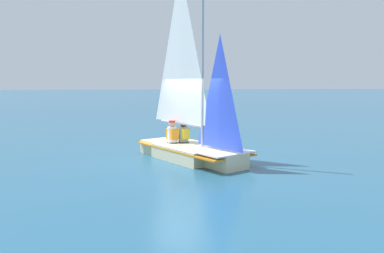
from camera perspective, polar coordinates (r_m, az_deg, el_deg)
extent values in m
plane|color=#235675|center=(11.74, 0.00, -5.01)|extent=(260.00, 260.00, 0.00)
cube|color=beige|center=(11.70, 0.00, -3.97)|extent=(2.73, 2.47, 0.43)
cube|color=beige|center=(10.50, 5.30, -5.22)|extent=(1.24, 1.22, 0.43)
cube|color=beige|center=(12.97, -4.27, -2.94)|extent=(1.47, 1.64, 0.43)
cube|color=orange|center=(11.67, 0.00, -3.31)|extent=(4.28, 3.31, 0.05)
cube|color=silver|center=(10.80, 3.62, -3.60)|extent=(2.31, 2.16, 0.04)
cylinder|color=#B7B7BC|center=(11.13, 1.62, 11.17)|extent=(0.08, 0.08, 5.64)
cylinder|color=#B7B7BC|center=(12.05, -1.74, 0.50)|extent=(1.98, 1.12, 0.07)
pyramid|color=white|center=(12.04, -1.78, 12.17)|extent=(1.88, 1.05, 4.84)
pyramid|color=blue|center=(10.52, 4.24, 5.30)|extent=(1.23, 0.70, 3.19)
cube|color=black|center=(13.42, -5.51, -2.91)|extent=(0.08, 0.06, 0.30)
cube|color=black|center=(12.31, -1.30, -3.37)|extent=(0.36, 0.34, 0.45)
cylinder|color=gray|center=(12.24, -1.31, -1.18)|extent=(0.41, 0.41, 0.50)
cube|color=yellow|center=(12.24, -1.31, -1.06)|extent=(0.42, 0.39, 0.35)
sphere|color=brown|center=(12.20, -1.31, 0.45)|extent=(0.22, 0.22, 0.22)
cylinder|color=red|center=(12.19, -1.31, 0.83)|extent=(0.28, 0.28, 0.06)
cube|color=black|center=(12.24, -3.03, -3.44)|extent=(0.36, 0.34, 0.45)
cylinder|color=white|center=(12.17, -3.05, -1.23)|extent=(0.41, 0.41, 0.50)
cube|color=orange|center=(12.16, -3.05, -1.12)|extent=(0.42, 0.39, 0.35)
sphere|color=tan|center=(12.12, -3.06, 0.40)|extent=(0.22, 0.22, 0.22)
cylinder|color=red|center=(12.12, -3.06, 0.79)|extent=(0.28, 0.28, 0.06)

